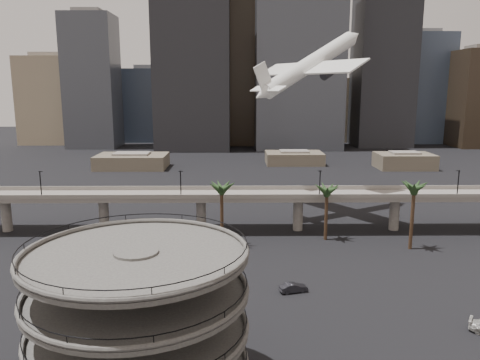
{
  "coord_description": "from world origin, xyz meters",
  "views": [
    {
      "loc": [
        -3.31,
        -47.52,
        31.87
      ],
      "look_at": [
        -2.49,
        28.0,
        17.0
      ],
      "focal_mm": 35.0,
      "sensor_mm": 36.0,
      "label": 1
    }
  ],
  "objects_px": {
    "airborne_jet": "(310,65)",
    "car_b": "(294,288)",
    "parking_ramp": "(139,312)",
    "overpass": "(250,199)",
    "car_a": "(185,304)"
  },
  "relations": [
    {
      "from": "parking_ramp",
      "to": "overpass",
      "type": "bearing_deg",
      "value": 77.57
    },
    {
      "from": "parking_ramp",
      "to": "airborne_jet",
      "type": "relative_size",
      "value": 0.71
    },
    {
      "from": "overpass",
      "to": "car_b",
      "type": "xyz_separation_m",
      "value": [
        5.96,
        -33.13,
        -6.6
      ]
    },
    {
      "from": "airborne_jet",
      "to": "parking_ramp",
      "type": "bearing_deg",
      "value": -145.23
    },
    {
      "from": "car_b",
      "to": "airborne_jet",
      "type": "bearing_deg",
      "value": -25.77
    },
    {
      "from": "overpass",
      "to": "car_a",
      "type": "xyz_separation_m",
      "value": [
        -10.71,
        -38.86,
        -6.56
      ]
    },
    {
      "from": "airborne_jet",
      "to": "car_b",
      "type": "bearing_deg",
      "value": -135.24
    },
    {
      "from": "overpass",
      "to": "car_b",
      "type": "bearing_deg",
      "value": -79.81
    },
    {
      "from": "airborne_jet",
      "to": "car_b",
      "type": "relative_size",
      "value": 6.88
    },
    {
      "from": "overpass",
      "to": "car_b",
      "type": "height_order",
      "value": "overpass"
    },
    {
      "from": "overpass",
      "to": "car_a",
      "type": "height_order",
      "value": "overpass"
    },
    {
      "from": "parking_ramp",
      "to": "car_a",
      "type": "xyz_separation_m",
      "value": [
        2.29,
        20.13,
        -9.05
      ]
    },
    {
      "from": "car_a",
      "to": "car_b",
      "type": "distance_m",
      "value": 17.62
    },
    {
      "from": "parking_ramp",
      "to": "overpass",
      "type": "height_order",
      "value": "parking_ramp"
    },
    {
      "from": "parking_ramp",
      "to": "airborne_jet",
      "type": "bearing_deg",
      "value": 69.12
    }
  ]
}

